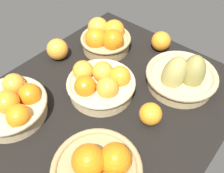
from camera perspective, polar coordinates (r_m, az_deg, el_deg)
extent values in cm
cube|color=black|center=(82.01, -1.22, -3.59)|extent=(84.00, 72.00, 3.00)
cylinder|color=#D3BC8C|center=(81.00, -22.49, -4.89)|extent=(21.04, 21.04, 5.17)
torus|color=#D3BC8C|center=(79.14, -23.01, -3.72)|extent=(22.90, 22.90, 1.86)
sphere|color=orange|center=(75.71, -23.29, -3.34)|extent=(6.95, 6.95, 6.95)
sphere|color=orange|center=(73.19, -20.97, -6.48)|extent=(6.95, 6.95, 6.95)
sphere|color=#F49E33|center=(82.29, -21.94, 0.49)|extent=(6.95, 6.95, 6.95)
sphere|color=orange|center=(77.77, -18.60, -1.78)|extent=(6.95, 6.95, 6.95)
cylinder|color=tan|center=(64.53, -3.51, -19.47)|extent=(20.74, 20.74, 5.37)
torus|color=tan|center=(62.09, -3.63, -18.47)|extent=(22.46, 22.46, 1.72)
sphere|color=orange|center=(59.54, -5.51, -16.92)|extent=(8.11, 8.11, 8.11)
sphere|color=orange|center=(60.53, 0.76, -16.63)|extent=(8.11, 8.11, 8.11)
cylinder|color=tan|center=(86.78, 15.66, 1.59)|extent=(22.08, 22.08, 4.85)
torus|color=tan|center=(85.14, 15.98, 2.73)|extent=(24.17, 24.17, 2.08)
ellipsoid|color=olive|center=(82.93, 18.44, 3.07)|extent=(12.98, 11.49, 13.85)
ellipsoid|color=#9E934C|center=(81.19, 14.26, 2.79)|extent=(12.68, 8.49, 14.52)
cylinder|color=tan|center=(98.83, -1.44, 10.03)|extent=(18.44, 18.44, 5.03)
torus|color=tan|center=(97.34, -1.47, 11.21)|extent=(19.85, 19.85, 1.41)
sphere|color=orange|center=(94.54, -3.83, 11.06)|extent=(8.24, 8.24, 8.24)
sphere|color=orange|center=(99.11, 0.50, 13.02)|extent=(8.24, 8.24, 8.24)
sphere|color=orange|center=(92.85, 0.25, 10.75)|extent=(8.24, 8.24, 8.24)
sphere|color=#F49E33|center=(100.11, -3.28, 13.55)|extent=(8.24, 8.24, 8.24)
cylinder|color=#D3BC8C|center=(81.08, -2.52, -0.19)|extent=(21.20, 21.20, 4.87)
torus|color=#D3BC8C|center=(79.32, -2.57, 1.01)|extent=(22.61, 22.61, 1.42)
sphere|color=orange|center=(78.79, 1.84, 2.36)|extent=(6.97, 6.97, 6.97)
sphere|color=#F49E33|center=(75.22, -1.09, -0.25)|extent=(6.97, 6.97, 6.97)
sphere|color=#F49E33|center=(79.37, -2.17, 3.42)|extent=(6.97, 6.97, 6.97)
sphere|color=orange|center=(76.49, -6.30, 0.01)|extent=(6.97, 6.97, 6.97)
sphere|color=#F49E33|center=(81.05, -7.01, 3.48)|extent=(6.97, 6.97, 6.97)
sphere|color=orange|center=(73.55, 8.98, -6.35)|extent=(6.94, 6.94, 6.94)
sphere|color=#F49E33|center=(95.59, -12.63, 8.48)|extent=(8.11, 8.11, 8.11)
sphere|color=orange|center=(99.67, 11.37, 10.34)|extent=(7.66, 7.66, 7.66)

